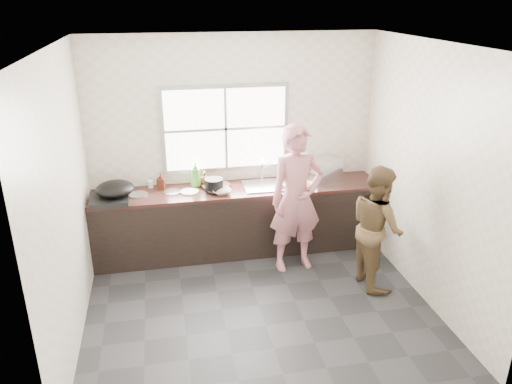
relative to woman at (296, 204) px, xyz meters
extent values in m
cube|color=#29292B|center=(-0.60, -0.74, -0.83)|extent=(3.60, 3.20, 0.01)
cube|color=silver|center=(-0.60, -0.74, 1.88)|extent=(3.60, 3.20, 0.01)
cube|color=beige|center=(-0.60, 0.87, 0.52)|extent=(3.60, 0.01, 2.70)
cube|color=beige|center=(-2.40, -0.74, 0.52)|extent=(0.01, 3.20, 2.70)
cube|color=silver|center=(1.21, -0.74, 0.52)|extent=(0.01, 3.20, 2.70)
cube|color=beige|center=(-0.60, -2.34, 0.52)|extent=(3.60, 0.01, 2.70)
cube|color=black|center=(-0.60, 0.55, -0.42)|extent=(3.60, 0.62, 0.82)
cube|color=#321914|center=(-0.60, 0.55, 0.01)|extent=(3.60, 0.64, 0.04)
cube|color=silver|center=(-0.25, 0.55, 0.04)|extent=(0.55, 0.45, 0.02)
cylinder|color=silver|center=(-0.25, 0.75, 0.18)|extent=(0.02, 0.02, 0.30)
cube|color=#9EA0A5|center=(-0.70, 0.85, 0.72)|extent=(1.60, 0.05, 1.10)
cube|color=white|center=(-0.70, 0.83, 0.72)|extent=(1.50, 0.01, 1.00)
imported|color=#C87883|center=(0.00, 0.00, 0.00)|extent=(0.64, 0.46, 1.66)
imported|color=brown|center=(0.79, -0.52, -0.12)|extent=(0.56, 0.71, 1.41)
cylinder|color=#332113|center=(-0.87, 0.65, 0.05)|extent=(0.45, 0.45, 0.04)
cube|color=silver|center=(-0.89, 0.43, 0.07)|extent=(0.19, 0.19, 0.01)
imported|color=silver|center=(-0.82, 0.41, 0.06)|extent=(0.25, 0.25, 0.06)
imported|color=white|center=(0.22, 0.38, 0.06)|extent=(0.19, 0.19, 0.05)
imported|color=silver|center=(-0.07, 0.47, 0.06)|extent=(0.23, 0.23, 0.06)
cylinder|color=black|center=(-0.90, 0.50, 0.11)|extent=(0.29, 0.29, 0.16)
cylinder|color=white|center=(-1.20, 0.52, 0.04)|extent=(0.24, 0.24, 0.02)
imported|color=#4C8E2E|center=(-1.11, 0.70, 0.20)|extent=(0.16, 0.16, 0.33)
imported|color=#431C10|center=(-1.53, 0.72, 0.13)|extent=(0.10, 0.11, 0.19)
imported|color=#512F14|center=(-0.99, 0.73, 0.11)|extent=(0.17, 0.17, 0.16)
cylinder|color=white|center=(-1.66, 0.78, 0.08)|extent=(0.08, 0.08, 0.09)
cube|color=black|center=(-2.13, 0.41, 0.06)|extent=(0.44, 0.44, 0.07)
ellipsoid|color=black|center=(-2.06, 0.45, 0.18)|extent=(0.55, 0.55, 0.17)
cube|color=silver|center=(0.53, 0.59, 0.18)|extent=(0.48, 0.40, 0.30)
cylinder|color=silver|center=(-1.82, 0.56, 0.04)|extent=(0.28, 0.28, 0.01)
cylinder|color=silver|center=(-1.41, 0.57, 0.04)|extent=(0.27, 0.27, 0.01)
camera|label=1|loc=(-1.51, -5.17, 2.29)|focal=35.00mm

